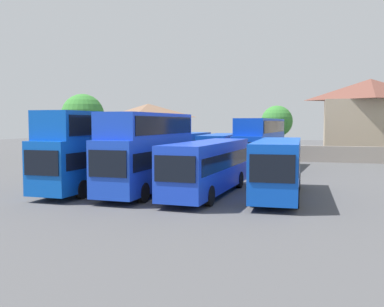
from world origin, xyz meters
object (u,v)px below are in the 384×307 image
object	(u,v)px
bus_5	(184,148)
bus_6	(220,149)
bus_7	(261,141)
bus_1	(95,146)
bus_2	(148,148)
tree_left_of_lot	(83,115)
house_terrace_left	(148,128)
tree_behind_wall	(277,122)
bus_4	(278,165)
bus_3	(209,164)
house_terrace_centre	(370,118)

from	to	relation	value
bus_5	bus_6	distance (m)	3.53
bus_6	bus_7	xyz separation A→B (m)	(3.83, 0.24, 0.81)
bus_1	bus_2	distance (m)	3.93
bus_2	tree_left_of_lot	xyz separation A→B (m)	(-17.08, 22.39, 2.46)
tree_left_of_lot	bus_2	bearing A→B (deg)	-52.66
house_terrace_left	tree_behind_wall	world-z (taller)	house_terrace_left
bus_5	bus_4	bearing A→B (deg)	37.42
bus_2	bus_3	size ratio (longest dim) A/B	0.89
bus_4	bus_6	world-z (taller)	bus_4
bus_1	bus_7	size ratio (longest dim) A/B	0.93
bus_6	bus_3	bearing A→B (deg)	7.48
bus_7	house_terrace_left	size ratio (longest dim) A/B	1.20
bus_2	bus_4	xyz separation A→B (m)	(8.00, 0.55, -0.88)
bus_1	bus_6	bearing A→B (deg)	163.10
bus_2	bus_6	size ratio (longest dim) A/B	1.00
bus_2	bus_3	distance (m)	3.97
house_terrace_centre	tree_left_of_lot	xyz separation A→B (m)	(-33.70, -10.86, 0.27)
bus_5	tree_left_of_lot	world-z (taller)	tree_left_of_lot
bus_6	tree_behind_wall	xyz separation A→B (m)	(4.30, 12.34, 2.63)
house_terrace_centre	house_terrace_left	bearing A→B (deg)	-179.66
bus_2	bus_4	distance (m)	8.07
bus_7	tree_left_of_lot	distance (m)	23.37
bus_2	bus_1	bearing A→B (deg)	-94.09
bus_2	house_terrace_centre	distance (m)	37.23
bus_4	bus_7	bearing A→B (deg)	-170.94
bus_1	house_terrace_centre	size ratio (longest dim) A/B	0.99
bus_2	bus_7	bearing A→B (deg)	164.62
tree_left_of_lot	bus_7	bearing A→B (deg)	-16.52
bus_7	tree_behind_wall	world-z (taller)	tree_behind_wall
bus_7	tree_left_of_lot	size ratio (longest dim) A/B	1.53
bus_1	bus_5	xyz separation A→B (m)	(1.75, 14.74, -0.94)
bus_1	tree_behind_wall	xyz separation A→B (m)	(9.57, 27.42, 1.64)
bus_1	bus_5	bearing A→B (deg)	175.58
bus_7	house_terrace_centre	xyz separation A→B (m)	(11.43, 17.46, 2.30)
bus_2	bus_4	size ratio (longest dim) A/B	0.97
bus_3	house_terrace_left	size ratio (longest dim) A/B	1.14
tree_left_of_lot	tree_behind_wall	xyz separation A→B (m)	(22.75, 5.50, -0.76)
bus_7	tree_left_of_lot	bearing A→B (deg)	-101.65
bus_2	tree_behind_wall	distance (m)	28.51
bus_2	tree_behind_wall	bearing A→B (deg)	171.33
tree_behind_wall	bus_1	bearing A→B (deg)	-109.23
tree_left_of_lot	tree_behind_wall	world-z (taller)	tree_left_of_lot
bus_2	house_terrace_left	xyz separation A→B (m)	(-12.74, 33.07, 0.79)
tree_left_of_lot	bus_6	bearing A→B (deg)	-20.35
bus_3	house_terrace_centre	xyz separation A→B (m)	(12.77, 33.00, 3.13)
bus_4	tree_behind_wall	distance (m)	27.57
bus_4	house_terrace_left	xyz separation A→B (m)	(-20.75, 32.53, 1.67)
bus_1	bus_5	world-z (taller)	bus_1
bus_2	tree_left_of_lot	bearing A→B (deg)	-139.84
bus_2	tree_left_of_lot	size ratio (longest dim) A/B	1.30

